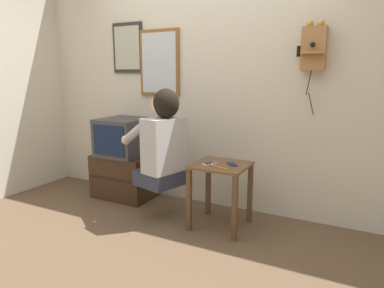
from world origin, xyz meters
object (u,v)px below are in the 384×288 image
television (124,137)px  cell_phone_spare (232,164)px  framed_picture (128,48)px  wall_phone_antique (314,48)px  cell_phone_held (210,164)px  person (163,140)px  toothbrush (218,167)px  wall_mirror (159,63)px

television → cell_phone_spare: 1.35m
framed_picture → wall_phone_antique: bearing=-1.3°
television → cell_phone_spare: size_ratio=3.75×
television → cell_phone_held: 1.19m
television → cell_phone_held: size_ratio=3.64×
person → framed_picture: (-0.78, 0.55, 0.86)m
person → television: person is taller
framed_picture → cell_phone_spare: 1.80m
cell_phone_held → toothbrush: 0.12m
cell_phone_held → cell_phone_spare: bearing=50.6°
person → television: bearing=81.2°
cell_phone_held → framed_picture: bearing=-176.2°
wall_mirror → cell_phone_held: size_ratio=4.97×
cell_phone_held → cell_phone_spare: size_ratio=1.03×
television → cell_phone_held: (1.15, -0.29, -0.09)m
wall_phone_antique → cell_phone_held: (-0.73, -0.47, -0.98)m
person → wall_mirror: bearing=49.8°
framed_picture → toothbrush: framed_picture is taller
wall_mirror → cell_phone_held: (0.82, -0.51, -0.87)m
wall_phone_antique → person: bearing=-156.8°
person → toothbrush: person is taller
wall_mirror → person: bearing=-56.1°
person → wall_phone_antique: size_ratio=1.14×
cell_phone_held → television: bearing=-167.6°
wall_phone_antique → framed_picture: framed_picture is taller
wall_phone_antique → wall_mirror: 1.55m
person → framed_picture: framed_picture is taller
framed_picture → cell_phone_held: 1.69m
television → toothbrush: television is taller
framed_picture → cell_phone_held: size_ratio=3.88×
framed_picture → person: bearing=-35.2°
person → cell_phone_spare: 0.66m
television → wall_mirror: size_ratio=0.73×
framed_picture → cell_phone_held: (1.23, -0.51, -1.04)m
television → wall_mirror: (0.33, 0.22, 0.78)m
wall_mirror → television: bearing=-146.3°
wall_mirror → toothbrush: (0.93, -0.57, -0.87)m
person → television: (-0.70, 0.32, -0.08)m
television → wall_phone_antique: size_ratio=0.64×
wall_mirror → cell_phone_spare: size_ratio=5.11×
person → wall_phone_antique: bearing=-50.9°
person → cell_phone_held: size_ratio=6.49×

